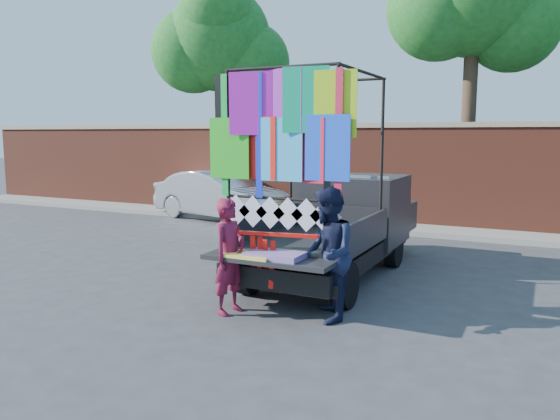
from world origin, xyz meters
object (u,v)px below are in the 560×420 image
at_px(woman, 230,256).
at_px(man, 327,254).
at_px(pickup_truck, 343,223).
at_px(sedan, 221,195).

bearing_deg(woman, man, -69.37).
relative_size(pickup_truck, woman, 3.34).
distance_m(pickup_truck, man, 2.64).
height_order(pickup_truck, woman, pickup_truck).
relative_size(sedan, woman, 2.68).
relative_size(pickup_truck, man, 2.99).
xyz_separation_m(pickup_truck, man, (0.70, -2.55, 0.04)).
distance_m(sedan, woman, 7.99).
height_order(sedan, woman, woman).
bearing_deg(pickup_truck, sedan, 141.99).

